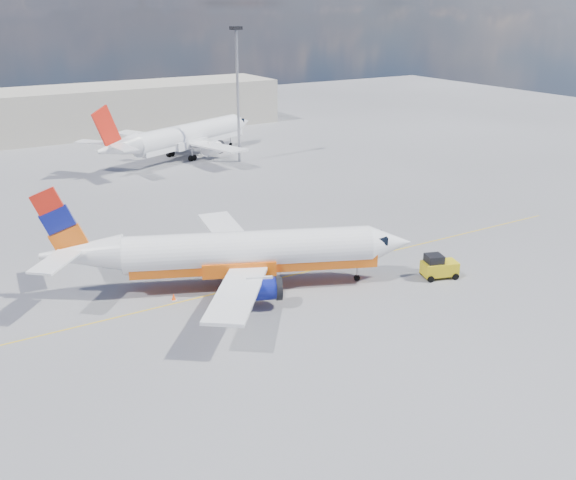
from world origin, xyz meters
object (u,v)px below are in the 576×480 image
second_jet (185,137)px  main_jet (237,253)px  gse_tug (438,267)px  traffic_cone (174,297)px

second_jet → main_jet: bearing=-131.0°
main_jet → second_jet: 47.74m
main_jet → gse_tug: main_jet is taller
gse_tug → main_jet: bearing=173.6°
main_jet → gse_tug: 16.84m
traffic_cone → main_jet: bearing=-4.3°
main_jet → traffic_cone: bearing=-161.0°
main_jet → traffic_cone: (-5.40, 0.40, -2.73)m
gse_tug → traffic_cone: size_ratio=5.72×
main_jet → second_jet: second_jet is taller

